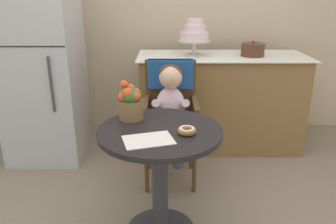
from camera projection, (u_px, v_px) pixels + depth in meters
back_wall at (163, 2)px, 3.43m from camera, size 4.80×0.10×2.70m
cafe_table at (160, 162)px, 1.99m from camera, size 0.72×0.72×0.72m
wicker_chair at (170, 102)px, 2.63m from camera, size 0.42×0.45×0.95m
seated_child at (170, 103)px, 2.48m from camera, size 0.27×0.32×0.73m
paper_napkin at (148, 140)px, 1.77m from camera, size 0.30×0.25×0.00m
donut_front at (186, 130)px, 1.85m from camera, size 0.11×0.11×0.04m
flower_vase at (130, 102)px, 2.03m from camera, size 0.15×0.15×0.24m
display_counter at (220, 101)px, 3.23m from camera, size 1.56×0.62×0.90m
tiered_cake_stand at (194, 34)px, 3.00m from camera, size 0.30×0.30×0.33m
round_layer_cake at (252, 50)px, 3.03m from camera, size 0.21×0.21×0.14m
refrigerator at (41, 66)px, 2.90m from camera, size 0.64×0.63×1.70m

